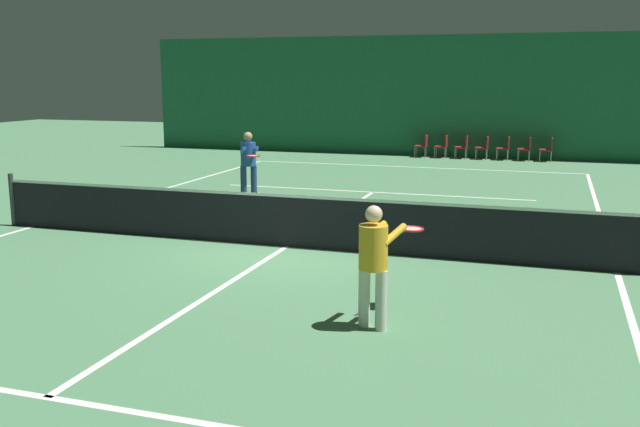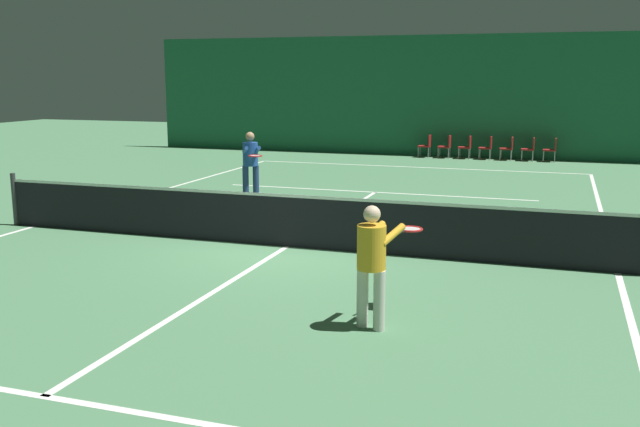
# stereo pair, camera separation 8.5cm
# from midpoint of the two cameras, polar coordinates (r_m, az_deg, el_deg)

# --- Properties ---
(ground_plane) EXTENTS (60.00, 60.00, 0.00)m
(ground_plane) POSITION_cam_midpoint_polar(r_m,az_deg,el_deg) (12.77, -2.91, -2.68)
(ground_plane) COLOR #4C7F56
(backdrop_curtain) EXTENTS (23.00, 0.12, 4.51)m
(backdrop_curtain) POSITION_cam_midpoint_polar(r_m,az_deg,el_deg) (27.45, 8.89, 9.26)
(backdrop_curtain) COLOR #1E5B3D
(backdrop_curtain) RESTS_ON ground
(court_line_baseline_far) EXTENTS (11.00, 0.10, 0.00)m
(court_line_baseline_far) POSITION_cam_midpoint_polar(r_m,az_deg,el_deg) (24.09, 7.33, 3.71)
(court_line_baseline_far) COLOR white
(court_line_baseline_far) RESTS_ON ground
(court_line_service_far) EXTENTS (8.25, 0.10, 0.00)m
(court_line_service_far) POSITION_cam_midpoint_polar(r_m,az_deg,el_deg) (18.77, 4.12, 1.72)
(court_line_service_far) COLOR white
(court_line_service_far) RESTS_ON ground
(court_line_service_near) EXTENTS (8.25, 0.10, 0.00)m
(court_line_service_near) POSITION_cam_midpoint_polar(r_m,az_deg,el_deg) (7.48, -21.32, -13.55)
(court_line_service_near) COLOR white
(court_line_service_near) RESTS_ON ground
(court_line_sideline_left) EXTENTS (0.10, 23.80, 0.00)m
(court_line_sideline_left) POSITION_cam_midpoint_polar(r_m,az_deg,el_deg) (15.58, -22.15, -0.99)
(court_line_sideline_left) COLOR white
(court_line_sideline_left) RESTS_ON ground
(court_line_sideline_right) EXTENTS (0.10, 23.80, 0.00)m
(court_line_sideline_right) POSITION_cam_midpoint_polar(r_m,az_deg,el_deg) (12.00, 22.49, -4.40)
(court_line_sideline_right) COLOR white
(court_line_sideline_right) RESTS_ON ground
(court_line_centre) EXTENTS (0.10, 12.80, 0.00)m
(court_line_centre) POSITION_cam_midpoint_polar(r_m,az_deg,el_deg) (12.77, -2.91, -2.67)
(court_line_centre) COLOR white
(court_line_centre) RESTS_ON ground
(tennis_net) EXTENTS (12.00, 0.10, 1.07)m
(tennis_net) POSITION_cam_midpoint_polar(r_m,az_deg,el_deg) (12.66, -2.93, -0.43)
(tennis_net) COLOR black
(tennis_net) RESTS_ON ground
(player_near) EXTENTS (0.70, 1.32, 1.51)m
(player_near) POSITION_cam_midpoint_polar(r_m,az_deg,el_deg) (8.55, 4.15, -3.47)
(player_near) COLOR beige
(player_near) RESTS_ON ground
(player_far) EXTENTS (0.99, 1.33, 1.65)m
(player_far) POSITION_cam_midpoint_polar(r_m,az_deg,el_deg) (17.79, -5.88, 4.29)
(player_far) COLOR navy
(player_far) RESTS_ON ground
(courtside_chair_0) EXTENTS (0.44, 0.44, 0.84)m
(courtside_chair_0) POSITION_cam_midpoint_polar(r_m,az_deg,el_deg) (27.05, 8.16, 5.50)
(courtside_chair_0) COLOR #99999E
(courtside_chair_0) RESTS_ON ground
(courtside_chair_1) EXTENTS (0.44, 0.44, 0.84)m
(courtside_chair_1) POSITION_cam_midpoint_polar(r_m,az_deg,el_deg) (26.93, 9.73, 5.43)
(courtside_chair_1) COLOR #99999E
(courtside_chair_1) RESTS_ON ground
(courtside_chair_2) EXTENTS (0.44, 0.44, 0.84)m
(courtside_chair_2) POSITION_cam_midpoint_polar(r_m,az_deg,el_deg) (26.83, 11.31, 5.36)
(courtside_chair_2) COLOR #99999E
(courtside_chair_2) RESTS_ON ground
(courtside_chair_3) EXTENTS (0.44, 0.44, 0.84)m
(courtside_chair_3) POSITION_cam_midpoint_polar(r_m,az_deg,el_deg) (26.75, 12.90, 5.28)
(courtside_chair_3) COLOR #99999E
(courtside_chair_3) RESTS_ON ground
(courtside_chair_4) EXTENTS (0.44, 0.44, 0.84)m
(courtside_chair_4) POSITION_cam_midpoint_polar(r_m,az_deg,el_deg) (26.69, 14.49, 5.19)
(courtside_chair_4) COLOR #99999E
(courtside_chair_4) RESTS_ON ground
(courtside_chair_5) EXTENTS (0.44, 0.44, 0.84)m
(courtside_chair_5) POSITION_cam_midpoint_polar(r_m,az_deg,el_deg) (26.66, 16.10, 5.11)
(courtside_chair_5) COLOR #99999E
(courtside_chair_5) RESTS_ON ground
(courtside_chair_6) EXTENTS (0.44, 0.44, 0.84)m
(courtside_chair_6) POSITION_cam_midpoint_polar(r_m,az_deg,el_deg) (26.64, 17.70, 5.01)
(courtside_chair_6) COLOR #99999E
(courtside_chair_6) RESTS_ON ground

